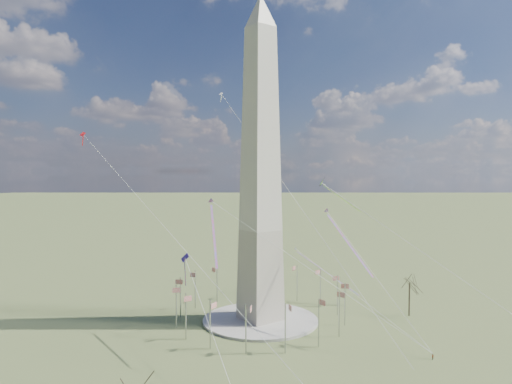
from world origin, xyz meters
TOP-DOWN VIEW (x-y plane):
  - ground at (0.00, 0.00)m, footprint 2000.00×2000.00m
  - plaza at (0.00, 0.00)m, footprint 36.00×36.00m
  - washington_monument at (0.00, 0.00)m, footprint 15.56×15.56m
  - flagpole_ring at (-0.00, -0.00)m, footprint 54.40×54.40m
  - tree_near at (42.35, -24.25)m, footprint 9.10×9.10m
  - person_centre at (17.23, -48.82)m, footprint 0.93×0.52m
  - kite_delta_black at (40.68, 13.21)m, footprint 13.63×15.21m
  - kite_diamond_purple at (-23.71, 4.67)m, footprint 2.13×3.25m
  - kite_streamer_left at (13.83, -20.61)m, footprint 7.32×23.87m
  - kite_streamer_mid at (-21.01, -6.53)m, footprint 11.86×21.26m
  - kite_streamer_right at (28.72, 4.80)m, footprint 14.53×20.32m
  - kite_small_red at (-43.63, 34.11)m, footprint 1.61×1.43m
  - kite_small_white at (15.21, 47.21)m, footprint 1.35×1.51m

SIDE VIEW (x-z plane):
  - ground at x=0.00m, z-range 0.00..0.00m
  - plaza at x=0.00m, z-range 0.00..0.80m
  - person_centre at x=17.23m, z-range 0.00..1.51m
  - flagpole_ring at x=0.00m, z-range 0.77..13.77m
  - tree_near at x=42.35m, z-range 3.40..19.32m
  - kite_streamer_right at x=28.72m, z-range 5.41..21.68m
  - kite_diamond_purple at x=-23.71m, z-range 16.10..25.93m
  - kite_streamer_left at x=13.83m, z-range 21.04..37.71m
  - kite_streamer_mid at x=-21.01m, z-range 25.17..41.13m
  - kite_delta_black at x=40.68m, z-range 34.88..48.59m
  - washington_monument at x=0.00m, z-range -2.05..97.95m
  - kite_small_red at x=-43.63m, z-range 55.95..60.31m
  - kite_small_white at x=15.21m, z-range 76.14..80.28m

